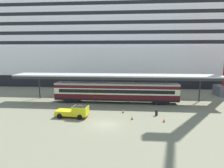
# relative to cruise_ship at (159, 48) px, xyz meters

# --- Properties ---
(ground_plane) EXTENTS (400.00, 400.00, 0.00)m
(ground_plane) POSITION_rel_cruise_ship_xyz_m (-13.11, -44.26, -11.81)
(ground_plane) COLOR #72725A
(cruise_ship) EXTENTS (140.39, 27.20, 34.12)m
(cruise_ship) POSITION_rel_cruise_ship_xyz_m (0.00, 0.00, 0.00)
(cruise_ship) COLOR black
(cruise_ship) RESTS_ON ground
(platform_canopy) EXTENTS (41.85, 5.08, 5.77)m
(platform_canopy) POSITION_rel_cruise_ship_xyz_m (-12.44, -30.75, -6.32)
(platform_canopy) COLOR #BABABA
(platform_canopy) RESTS_ON ground
(train_carriage) EXTENTS (25.05, 2.81, 4.11)m
(train_carriage) POSITION_rel_cruise_ship_xyz_m (-12.44, -31.18, -9.50)
(train_carriage) COLOR black
(train_carriage) RESTS_ON ground
(service_truck) EXTENTS (5.36, 2.61, 2.02)m
(service_truck) POSITION_rel_cruise_ship_xyz_m (-18.27, -41.40, -10.82)
(service_truck) COLOR yellow
(service_truck) RESTS_ON ground
(traffic_cone_near) EXTENTS (0.36, 0.36, 0.62)m
(traffic_cone_near) POSITION_rel_cruise_ship_xyz_m (-4.47, -42.35, -11.51)
(traffic_cone_near) COLOR black
(traffic_cone_near) RESTS_ON ground
(traffic_cone_mid) EXTENTS (0.36, 0.36, 0.60)m
(traffic_cone_mid) POSITION_rel_cruise_ship_xyz_m (-10.71, -38.14, -11.52)
(traffic_cone_mid) COLOR black
(traffic_cone_mid) RESTS_ON ground
(traffic_cone_far) EXTENTS (0.36, 0.36, 0.66)m
(traffic_cone_far) POSITION_rel_cruise_ship_xyz_m (-9.22, -41.65, -11.49)
(traffic_cone_far) COLOR black
(traffic_cone_far) RESTS_ON ground
(quay_bollard) EXTENTS (0.48, 0.48, 0.96)m
(quay_bollard) POSITION_rel_cruise_ship_xyz_m (-5.22, -39.30, -11.30)
(quay_bollard) COLOR black
(quay_bollard) RESTS_ON ground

